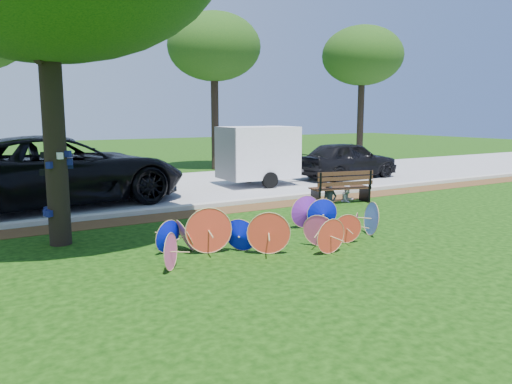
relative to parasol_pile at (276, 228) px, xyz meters
The scene contains 12 objects.
ground 0.72m from the parasol_pile, 103.38° to the right, with size 90.00×90.00×0.00m, color black.
mulch_strip 3.92m from the parasol_pile, 92.09° to the left, with size 90.00×1.00×0.01m, color #472D16.
curb 4.62m from the parasol_pile, 91.77° to the left, with size 90.00×0.30×0.12m, color #B7B5AD.
street 8.76m from the parasol_pile, 90.93° to the left, with size 90.00×8.00×0.01m, color gray.
parasol_pile is the anchor object (origin of this frame).
black_van 7.73m from the parasol_pile, 113.06° to the left, with size 3.42×7.42×2.06m, color black.
dark_pickup 11.35m from the parasol_pile, 41.93° to the left, with size 1.83×4.56×1.55m, color black.
cargo_trailer 8.74m from the parasol_pile, 61.57° to the left, with size 2.73×1.73×2.51m, color white.
park_bench 5.43m from the parasol_pile, 36.19° to the left, with size 1.88×0.72×0.98m, color black, non-canonical shape.
person_left 5.19m from the parasol_pile, 38.93° to the left, with size 0.46×0.30×1.27m, color #313643.
person_right 5.75m from the parasol_pile, 34.54° to the left, with size 0.49×0.38×1.01m, color #BBBBC5.
bg_trees 14.88m from the parasol_pile, 70.41° to the left, with size 23.05×5.18×7.40m.
Camera 1 is at (-5.27, -7.79, 2.69)m, focal length 35.00 mm.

